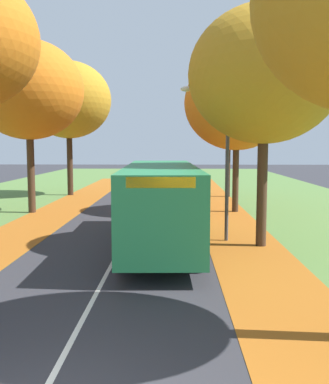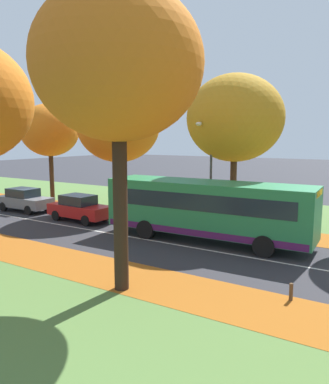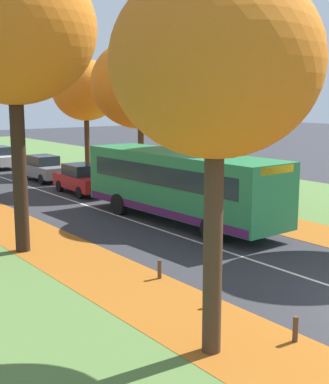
% 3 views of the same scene
% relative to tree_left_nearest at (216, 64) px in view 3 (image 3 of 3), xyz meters
% --- Properties ---
extents(leaf_litter_left, '(2.80, 60.00, 0.00)m').
position_rel_tree_left_nearest_xyz_m(leaf_litter_left, '(0.74, 12.79, -5.87)').
color(leaf_litter_left, '#9E5619').
rests_on(leaf_litter_left, grass_verge_left).
extents(grass_verge_right, '(12.00, 90.00, 0.01)m').
position_rel_tree_left_nearest_xyz_m(grass_verge_right, '(14.54, 18.79, -5.88)').
color(grass_verge_right, '#517538').
rests_on(grass_verge_right, ground).
extents(leaf_litter_right, '(2.80, 60.00, 0.00)m').
position_rel_tree_left_nearest_xyz_m(leaf_litter_right, '(9.94, 12.79, -5.87)').
color(leaf_litter_right, '#9E5619').
rests_on(leaf_litter_right, grass_verge_right).
extents(road_centre_line, '(0.12, 80.00, 0.01)m').
position_rel_tree_left_nearest_xyz_m(road_centre_line, '(5.34, 18.79, -5.88)').
color(road_centre_line, silver).
rests_on(road_centre_line, ground).
extents(tree_left_nearest, '(4.11, 4.11, 7.77)m').
position_rel_tree_left_nearest_xyz_m(tree_left_nearest, '(0.00, 0.00, 0.00)').
color(tree_left_nearest, '#422D1E').
rests_on(tree_left_nearest, ground).
extents(tree_left_near, '(5.45, 5.45, 9.91)m').
position_rel_tree_left_nearest_xyz_m(tree_left_near, '(-0.26, 9.48, 1.53)').
color(tree_left_near, black).
rests_on(tree_left_near, ground).
extents(tree_right_near, '(5.48, 5.48, 8.70)m').
position_rel_tree_left_nearest_xyz_m(tree_right_near, '(10.52, 9.73, 0.34)').
color(tree_right_near, '#422D1E').
rests_on(tree_right_near, ground).
extents(tree_right_mid, '(5.76, 5.76, 8.63)m').
position_rel_tree_left_nearest_xyz_m(tree_right_mid, '(10.71, 18.29, 0.14)').
color(tree_right_mid, '#422D1E').
rests_on(tree_right_mid, ground).
extents(tree_right_far, '(4.67, 4.67, 7.85)m').
position_rel_tree_left_nearest_xyz_m(tree_right_far, '(11.14, 25.66, -0.15)').
color(tree_right_far, '#382619').
rests_on(tree_right_far, ground).
extents(bollard_second, '(0.12, 0.12, 0.59)m').
position_rel_tree_left_nearest_xyz_m(bollard_second, '(1.75, -0.77, -5.59)').
color(bollard_second, '#4C3823').
rests_on(bollard_second, ground).
extents(bollard_third, '(0.12, 0.12, 0.70)m').
position_rel_tree_left_nearest_xyz_m(bollard_third, '(1.83, 1.78, -5.53)').
color(bollard_third, '#4C3823').
rests_on(bollard_third, ground).
extents(bollard_fourth, '(0.12, 0.12, 0.57)m').
position_rel_tree_left_nearest_xyz_m(bollard_fourth, '(1.83, 4.32, -5.59)').
color(bollard_fourth, '#4C3823').
rests_on(bollard_fourth, ground).
extents(streetlamp_right, '(1.89, 0.28, 6.00)m').
position_rel_tree_left_nearest_xyz_m(streetlamp_right, '(9.01, 10.62, -2.14)').
color(streetlamp_right, '#47474C').
rests_on(streetlamp_right, ground).
extents(bus, '(2.90, 10.47, 2.98)m').
position_rel_tree_left_nearest_xyz_m(bus, '(6.80, 9.64, -4.18)').
color(bus, '#237A47').
rests_on(bus, ground).
extents(car_red_lead, '(1.91, 4.26, 1.62)m').
position_rel_tree_left_nearest_xyz_m(car_red_lead, '(6.77, 18.32, -5.07)').
color(car_red_lead, '#B21919').
rests_on(car_red_lead, ground).
extents(car_grey_following, '(1.84, 4.23, 1.62)m').
position_rel_tree_left_nearest_xyz_m(car_grey_following, '(7.00, 23.86, -5.07)').
color(car_grey_following, slate).
rests_on(car_grey_following, ground).
extents(car_silver_third_in_line, '(1.93, 4.27, 1.62)m').
position_rel_tree_left_nearest_xyz_m(car_silver_third_in_line, '(7.02, 31.69, -5.07)').
color(car_silver_third_in_line, '#B7BABF').
rests_on(car_silver_third_in_line, ground).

